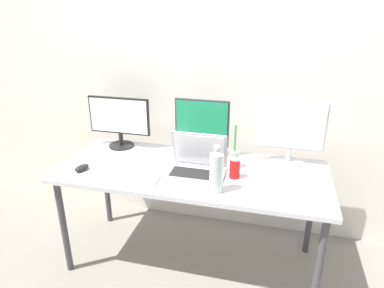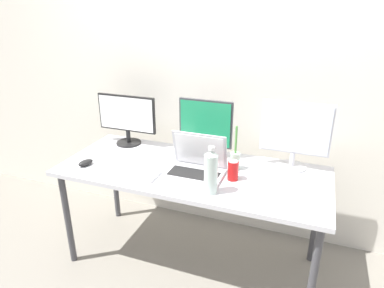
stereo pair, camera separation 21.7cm
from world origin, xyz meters
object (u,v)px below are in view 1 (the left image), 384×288
at_px(monitor_left, 119,120).
at_px(water_bottle, 216,171).
at_px(laptop_silver, 197,164).
at_px(mouse_by_keyboard, 82,168).
at_px(work_desk, 192,178).
at_px(soda_can_near_keyboard, 235,168).
at_px(keyboard_main, 130,175).
at_px(monitor_center, 202,127).
at_px(bamboo_vase, 234,158).
at_px(monitor_right, 291,129).

height_order(monitor_left, water_bottle, monitor_left).
xyz_separation_m(laptop_silver, mouse_by_keyboard, (-0.73, -0.15, -0.04)).
relative_size(work_desk, soda_can_near_keyboard, 13.87).
relative_size(keyboard_main, water_bottle, 1.31).
relative_size(water_bottle, soda_can_near_keyboard, 2.26).
distance_m(work_desk, mouse_by_keyboard, 0.72).
relative_size(monitor_left, soda_can_near_keyboard, 3.72).
relative_size(monitor_center, soda_can_near_keyboard, 3.23).
bearing_deg(monitor_left, bamboo_vase, -9.40).
bearing_deg(mouse_by_keyboard, laptop_silver, 32.12).
distance_m(work_desk, monitor_right, 0.73).
bearing_deg(water_bottle, keyboard_main, 175.44).
xyz_separation_m(monitor_left, bamboo_vase, (0.88, -0.15, -0.14)).
height_order(laptop_silver, water_bottle, water_bottle).
bearing_deg(keyboard_main, water_bottle, -3.95).
bearing_deg(monitor_left, keyboard_main, -58.91).
height_order(monitor_left, mouse_by_keyboard, monitor_left).
bearing_deg(monitor_center, bamboo_vase, -28.99).
relative_size(laptop_silver, bamboo_vase, 1.20).
relative_size(monitor_center, mouse_by_keyboard, 3.87).
bearing_deg(monitor_right, keyboard_main, -154.70).
xyz_separation_m(work_desk, laptop_silver, (0.05, -0.04, 0.12)).
bearing_deg(keyboard_main, laptop_silver, 22.11).
bearing_deg(monitor_left, monitor_right, 0.45).
bearing_deg(monitor_left, soda_can_near_keyboard, -17.87).
relative_size(monitor_left, monitor_center, 1.15).
relative_size(monitor_left, bamboo_vase, 1.57).
xyz_separation_m(water_bottle, bamboo_vase, (0.06, 0.34, -0.06)).
relative_size(mouse_by_keyboard, bamboo_vase, 0.35).
distance_m(monitor_center, keyboard_main, 0.60).
height_order(work_desk, bamboo_vase, bamboo_vase).
relative_size(monitor_center, monitor_right, 0.92).
bearing_deg(work_desk, monitor_right, 23.00).
height_order(monitor_right, mouse_by_keyboard, monitor_right).
relative_size(laptop_silver, water_bottle, 1.26).
xyz_separation_m(work_desk, water_bottle, (0.20, -0.24, 0.19)).
distance_m(work_desk, keyboard_main, 0.41).
relative_size(monitor_center, bamboo_vase, 1.37).
bearing_deg(monitor_right, soda_can_near_keyboard, -137.20).
bearing_deg(monitor_right, water_bottle, -129.20).
bearing_deg(bamboo_vase, monitor_left, 170.60).
bearing_deg(soda_can_near_keyboard, water_bottle, -112.41).
bearing_deg(laptop_silver, soda_can_near_keyboard, -0.80).
bearing_deg(keyboard_main, mouse_by_keyboard, -179.78).
distance_m(mouse_by_keyboard, bamboo_vase, 0.99).
height_order(work_desk, soda_can_near_keyboard, soda_can_near_keyboard).
height_order(work_desk, keyboard_main, keyboard_main).
bearing_deg(monitor_right, laptop_silver, -152.16).
bearing_deg(keyboard_main, soda_can_near_keyboard, 14.14).
bearing_deg(keyboard_main, monitor_left, 121.70).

